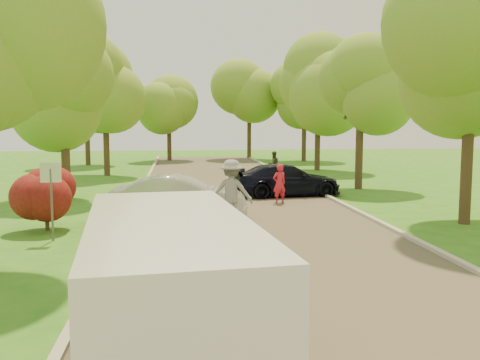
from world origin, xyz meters
name	(u,v)px	position (x,y,z in m)	size (l,w,h in m)	color
ground	(289,275)	(0.00, 0.00, 0.00)	(100.00, 100.00, 0.00)	#2C711B
road	(243,212)	(0.00, 8.00, 0.01)	(8.00, 60.00, 0.01)	#4C4438
curb_left	(130,213)	(-4.05, 8.00, 0.06)	(0.18, 60.00, 0.12)	#B2AD9E
curb_right	(351,208)	(4.05, 8.00, 0.06)	(0.18, 60.00, 0.12)	#B2AD9E
street_sign	(51,185)	(-5.80, 4.00, 1.56)	(0.55, 0.06, 2.17)	#59595E
red_shrub	(46,194)	(-6.30, 5.50, 1.10)	(1.70, 1.70, 1.95)	#382619
tree_l_midb	(68,90)	(-6.81, 12.00, 4.59)	(4.30, 4.20, 6.62)	#382619
tree_l_far	(108,84)	(-6.39, 22.00, 5.47)	(4.92, 4.80, 7.79)	#382619
tree_r_mida	(479,49)	(7.02, 5.00, 5.54)	(5.13, 5.00, 7.95)	#382619
tree_r_midb	(365,88)	(6.60, 14.00, 4.88)	(4.51, 4.40, 7.01)	#382619
tree_r_far	(322,83)	(7.23, 24.00, 5.83)	(5.33, 5.20, 8.34)	#382619
tree_bg_a	(89,94)	(-8.78, 30.00, 5.31)	(5.12, 5.00, 7.72)	#382619
tree_bg_b	(307,93)	(8.22, 32.00, 5.54)	(5.12, 5.00, 7.95)	#382619
tree_bg_c	(171,100)	(-2.79, 34.00, 5.02)	(4.92, 4.80, 7.33)	#382619
tree_bg_d	(252,98)	(4.22, 36.00, 5.31)	(5.12, 5.00, 7.72)	#382619
minivan	(169,285)	(-2.50, -3.84, 1.06)	(2.65, 5.58, 2.01)	white
silver_sedan	(180,197)	(-2.30, 6.88, 0.74)	(1.57, 4.49, 1.48)	#B7B8BD
dark_sedan	(286,180)	(2.41, 12.00, 0.70)	(1.96, 4.83, 1.40)	black
longboard	(232,224)	(-0.71, 5.21, 0.11)	(0.56, 1.06, 0.12)	black
skateboarder	(232,192)	(-0.71, 5.21, 1.13)	(1.29, 0.74, 1.99)	gray
person_striped	(279,184)	(1.69, 9.94, 0.79)	(0.58, 0.38, 1.58)	red
person_olive	(274,164)	(3.28, 19.95, 0.76)	(0.74, 0.58, 1.52)	#323821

